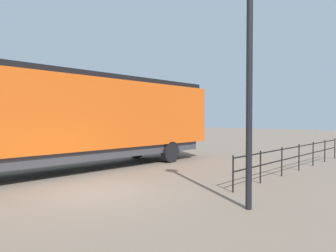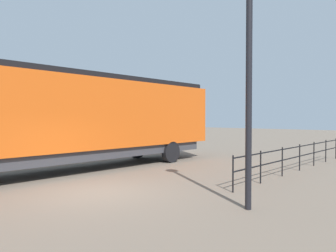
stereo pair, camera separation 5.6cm
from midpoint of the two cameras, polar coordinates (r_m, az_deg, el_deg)
ground_plane at (r=10.30m, az=-12.49°, el=-11.65°), size 120.00×120.00×0.00m
locomotive at (r=14.56m, az=-15.65°, el=1.63°), size 2.96×15.81×4.27m
lamp_post at (r=8.54m, az=14.64°, el=16.26°), size 0.55×0.55×6.25m
platform_fence at (r=15.19m, az=22.78°, el=-4.61°), size 0.05×11.26×1.17m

